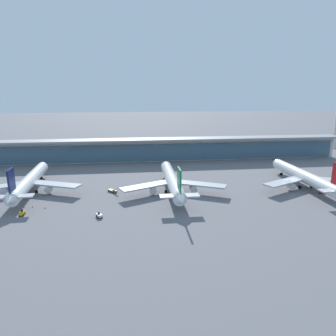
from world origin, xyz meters
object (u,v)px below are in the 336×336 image
service_truck_under_wing_white (99,215)px  safety_cone_delta (33,207)px  service_truck_on_taxiway_yellow (22,213)px  safety_cone_alpha (45,208)px  safety_cone_echo (24,207)px  service_truck_by_tail_yellow (9,187)px  airliner_left_stand (29,181)px  airliner_right_stand (305,177)px  service_truck_near_nose_olive (113,191)px  airliner_centre_stand (172,181)px  service_truck_mid_apron_red (322,191)px

service_truck_under_wing_white → safety_cone_delta: (-27.57, 13.15, -0.56)m
service_truck_on_taxiway_yellow → safety_cone_alpha: 9.12m
safety_cone_alpha → safety_cone_echo: (-8.60, 1.79, 0.00)m
safety_cone_echo → service_truck_under_wing_white: bearing=-23.6°
service_truck_on_taxiway_yellow → safety_cone_echo: service_truck_on_taxiway_yellow is taller
service_truck_by_tail_yellow → safety_cone_alpha: size_ratio=11.08×
airliner_left_stand → service_truck_under_wing_white: bearing=-43.6°
safety_cone_echo → safety_cone_delta: bearing=-6.6°
airliner_right_stand → service_truck_by_tail_yellow: airliner_right_stand is taller
airliner_right_stand → safety_cone_delta: (-122.83, -11.90, -4.96)m
safety_cone_alpha → service_truck_by_tail_yellow: bearing=132.1°
service_truck_near_nose_olive → service_truck_by_tail_yellow: service_truck_by_tail_yellow is taller
service_truck_near_nose_olive → service_truck_under_wing_white: (-3.23, -28.67, 0.07)m
service_truck_under_wing_white → safety_cone_echo: (-30.95, 13.54, -0.56)m
safety_cone_alpha → service_truck_near_nose_olive: bearing=33.5°
service_truck_near_nose_olive → safety_cone_delta: service_truck_near_nose_olive is taller
airliner_centre_stand → service_truck_mid_apron_red: size_ratio=10.71×
airliner_centre_stand → safety_cone_echo: bearing=-168.3°
service_truck_by_tail_yellow → service_truck_near_nose_olive: bearing=-9.9°
safety_cone_alpha → airliner_centre_stand: bearing=15.3°
safety_cone_alpha → airliner_left_stand: bearing=120.0°
airliner_centre_stand → service_truck_by_tail_yellow: 76.86m
service_truck_under_wing_white → service_truck_by_tail_yellow: bearing=140.7°
service_truck_near_nose_olive → safety_cone_echo: bearing=-156.1°
service_truck_near_nose_olive → service_truck_mid_apron_red: 96.77m
airliner_right_stand → safety_cone_alpha: size_ratio=89.62×
service_truck_mid_apron_red → safety_cone_echo: size_ratio=8.37×
safety_cone_delta → service_truck_by_tail_yellow: bearing=126.5°
service_truck_near_nose_olive → service_truck_by_tail_yellow: bearing=170.1°
airliner_right_stand → service_truck_on_taxiway_yellow: 125.85m
service_truck_mid_apron_red → service_truck_on_taxiway_yellow: bearing=-175.0°
airliner_left_stand → service_truck_mid_apron_red: 134.92m
airliner_left_stand → service_truck_by_tail_yellow: airliner_left_stand is taller
service_truck_near_nose_olive → safety_cone_echo: 37.38m
safety_cone_delta → service_truck_under_wing_white: bearing=-25.5°
airliner_centre_stand → airliner_right_stand: size_ratio=1.00×
airliner_centre_stand → service_truck_by_tail_yellow: bearing=171.9°
safety_cone_delta → airliner_right_stand: bearing=5.5°
airliner_centre_stand → service_truck_on_taxiway_yellow: size_ratio=21.09×
airliner_left_stand → safety_cone_delta: (7.04, -19.84, -4.96)m
safety_cone_alpha → service_truck_mid_apron_red: bearing=2.4°
airliner_right_stand → service_truck_mid_apron_red: 10.19m
airliner_left_stand → safety_cone_echo: bearing=-79.3°
airliner_right_stand → safety_cone_alpha: airliner_right_stand is taller
airliner_left_stand → service_truck_by_tail_yellow: bearing=158.8°
airliner_centre_stand → service_truck_under_wing_white: bearing=-139.4°
airliner_left_stand → airliner_centre_stand: size_ratio=1.00×
airliner_right_stand → safety_cone_echo: airliner_right_stand is taller
safety_cone_alpha → safety_cone_delta: same height
service_truck_by_tail_yellow → safety_cone_delta: size_ratio=11.08×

